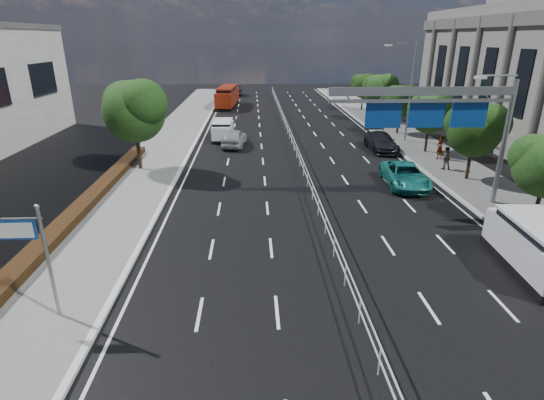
{
  "coord_description": "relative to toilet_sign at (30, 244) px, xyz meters",
  "views": [
    {
      "loc": [
        -3.57,
        -12.86,
        9.3
      ],
      "look_at": [
        -2.75,
        5.06,
        2.4
      ],
      "focal_mm": 28.0,
      "sensor_mm": 36.0,
      "label": 1
    }
  ],
  "objects": [
    {
      "name": "ground",
      "position": [
        10.95,
        0.0,
        -2.94
      ],
      "size": [
        160.0,
        160.0,
        0.0
      ],
      "primitive_type": "plane",
      "color": "black",
      "rests_on": "ground"
    },
    {
      "name": "sidewalk_near",
      "position": [
        -0.55,
        0.0,
        -2.87
      ],
      "size": [
        5.0,
        140.0,
        0.14
      ],
      "primitive_type": "cube",
      "color": "slate",
      "rests_on": "ground"
    },
    {
      "name": "kerb_near",
      "position": [
        1.95,
        0.0,
        -2.87
      ],
      "size": [
        0.25,
        140.0,
        0.15
      ],
      "primitive_type": "cube",
      "color": "silver",
      "rests_on": "ground"
    },
    {
      "name": "median_fence",
      "position": [
        10.95,
        22.5,
        -2.42
      ],
      "size": [
        0.05,
        85.0,
        1.02
      ],
      "color": "silver",
      "rests_on": "ground"
    },
    {
      "name": "hedge_near",
      "position": [
        -2.35,
        5.0,
        -2.58
      ],
      "size": [
        1.0,
        36.0,
        0.44
      ],
      "primitive_type": "cube",
      "color": "black",
      "rests_on": "sidewalk_near"
    },
    {
      "name": "toilet_sign",
      "position": [
        0.0,
        0.0,
        0.0
      ],
      "size": [
        1.62,
        0.18,
        4.34
      ],
      "color": "gray",
      "rests_on": "ground"
    },
    {
      "name": "overhead_gantry",
      "position": [
        17.69,
        10.05,
        2.66
      ],
      "size": [
        10.24,
        0.38,
        7.45
      ],
      "color": "gray",
      "rests_on": "ground"
    },
    {
      "name": "streetlight_far",
      "position": [
        21.46,
        26.0,
        2.27
      ],
      "size": [
        2.78,
        2.4,
        9.0
      ],
      "color": "gray",
      "rests_on": "ground"
    },
    {
      "name": "near_tree_back",
      "position": [
        -0.99,
        17.97,
        1.67
      ],
      "size": [
        4.84,
        4.51,
        6.69
      ],
      "color": "black",
      "rests_on": "ground"
    },
    {
      "name": "far_tree_d",
      "position": [
        22.2,
        14.48,
        0.74
      ],
      "size": [
        3.85,
        3.59,
        5.34
      ],
      "color": "black",
      "rests_on": "ground"
    },
    {
      "name": "far_tree_e",
      "position": [
        22.2,
        21.98,
        0.61
      ],
      "size": [
        3.63,
        3.38,
        5.13
      ],
      "color": "black",
      "rests_on": "ground"
    },
    {
      "name": "far_tree_f",
      "position": [
        22.2,
        29.48,
        0.55
      ],
      "size": [
        3.52,
        3.28,
        5.02
      ],
      "color": "black",
      "rests_on": "ground"
    },
    {
      "name": "far_tree_g",
      "position": [
        22.2,
        36.98,
        0.81
      ],
      "size": [
        3.96,
        3.69,
        5.45
      ],
      "color": "black",
      "rests_on": "ground"
    },
    {
      "name": "far_tree_h",
      "position": [
        22.2,
        44.48,
        0.48
      ],
      "size": [
        3.41,
        3.18,
        4.91
      ],
      "color": "black",
      "rests_on": "ground"
    },
    {
      "name": "white_minivan",
      "position": [
        4.49,
        27.96,
        -2.03
      ],
      "size": [
        1.94,
        4.32,
        1.86
      ],
      "rotation": [
        0.0,
        0.0,
        -0.02
      ],
      "color": "black",
      "rests_on": "ground"
    },
    {
      "name": "red_bus",
      "position": [
        3.84,
        48.8,
        -1.47
      ],
      "size": [
        3.07,
        9.6,
        2.82
      ],
      "rotation": [
        0.0,
        0.0,
        -0.09
      ],
      "color": "black",
      "rests_on": "ground"
    },
    {
      "name": "near_car_silver",
      "position": [
        5.69,
        25.2,
        -2.16
      ],
      "size": [
        2.45,
        4.81,
        1.57
      ],
      "primitive_type": "imported",
      "rotation": [
        0.0,
        0.0,
        3.01
      ],
      "color": "#9C9EA2",
      "rests_on": "ground"
    },
    {
      "name": "near_car_dark",
      "position": [
        4.69,
        61.5,
        -2.14
      ],
      "size": [
        1.99,
        4.96,
        1.6
      ],
      "primitive_type": "imported",
      "rotation": [
        0.0,
        0.0,
        3.2
      ],
      "color": "black",
      "rests_on": "ground"
    },
    {
      "name": "silver_minivan",
      "position": [
        19.25,
        2.49,
        -1.86
      ],
      "size": [
        2.65,
        5.46,
        2.2
      ],
      "rotation": [
        0.0,
        0.0,
        -0.08
      ],
      "color": "black",
      "rests_on": "ground"
    },
    {
      "name": "parked_car_teal",
      "position": [
        17.45,
        13.58,
        -2.21
      ],
      "size": [
        2.77,
        5.43,
        1.47
      ],
      "primitive_type": "imported",
      "rotation": [
        0.0,
        0.0,
        -0.06
      ],
      "color": "#186E6A",
      "rests_on": "ground"
    },
    {
      "name": "parked_car_dark",
      "position": [
        18.59,
        23.1,
        -2.2
      ],
      "size": [
        2.15,
        5.19,
        1.5
      ],
      "primitive_type": "imported",
      "rotation": [
        0.0,
        0.0,
        0.01
      ],
      "color": "black",
      "rests_on": "ground"
    },
    {
      "name": "pedestrian_a",
      "position": [
        22.32,
        19.61,
        -1.85
      ],
      "size": [
        0.83,
        0.75,
        1.9
      ],
      "primitive_type": "imported",
      "rotation": [
        0.0,
        0.0,
        3.69
      ],
      "color": "gray",
      "rests_on": "sidewalk_far"
    },
    {
      "name": "pedestrian_b",
      "position": [
        21.57,
        16.81,
        -1.97
      ],
      "size": [
        0.86,
        0.69,
        1.68
      ],
      "primitive_type": "imported",
      "rotation": [
        0.0,
        0.0,
        3.07
      ],
      "color": "gray",
      "rests_on": "sidewalk_far"
    }
  ]
}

